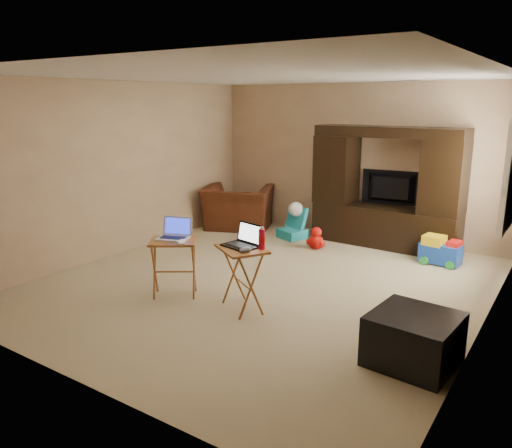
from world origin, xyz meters
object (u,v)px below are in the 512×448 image
Objects in this scene: push_toy at (441,250)px; mouse_right at (245,250)px; television at (390,188)px; tray_table_right at (242,279)px; plush_toy at (316,238)px; tray_table_left at (174,268)px; water_bottle at (262,239)px; recliner at (238,207)px; mouse_left at (181,242)px; child_rocker at (292,223)px; ottoman at (414,339)px; entertainment_center at (386,188)px; laptop_right at (240,236)px; laptop_left at (173,229)px.

push_toy is 3.85× the size of mouse_right.
tray_table_right is (-0.43, -3.45, -0.54)m from television.
plush_toy is 2.65m from tray_table_left.
water_bottle is (1.08, 0.19, 0.47)m from tray_table_left.
tray_table_right is at bearing 104.02° from recliner.
tray_table_left is 3.12× the size of water_bottle.
tray_table_left is 0.42m from mouse_left.
push_toy is at bearing 18.50° from child_rocker.
recliner is 3.54m from push_toy.
television is at bearing 43.00° from child_rocker.
tray_table_right reaches higher than ottoman.
child_rocker is at bearing 113.23° from water_bottle.
water_bottle is at bearing -47.14° from child_rocker.
child_rocker is 3.06m from mouse_left.
plush_toy is at bearing -133.55° from entertainment_center.
tray_table_left is (-2.78, 0.02, 0.11)m from ottoman.
recliner is at bearing 6.16° from television.
entertainment_center is 3.40m from mouse_right.
push_toy is 0.78× the size of tray_table_right.
mouse_left reaches higher than push_toy.
water_bottle reaches higher than push_toy.
television is 0.81× the size of recliner.
laptop_right is (-1.45, -2.77, 0.61)m from push_toy.
entertainment_center is at bearing 83.99° from television.
television reaches higher than recliner.
mouse_left is at bearing -42.67° from laptop_left.
ottoman is at bearing -0.21° from mouse_right.
tray_table_left is at bearing 63.81° from television.
laptop_right reaches higher than child_rocker.
television is 4.36× the size of water_bottle.
mouse_right is (-1.28, -2.91, 0.52)m from push_toy.
tray_table_right is (0.36, -2.48, 0.17)m from plush_toy.
ottoman is 2.63m from mouse_left.
laptop_left is (-0.55, -2.56, 0.61)m from plush_toy.
ottoman is at bearing -64.59° from entertainment_center.
tray_table_right is (-1.89, 0.13, 0.13)m from ottoman.
mouse_left is at bearing -133.68° from tray_table_right.
mouse_left is 0.63× the size of water_bottle.
recliner is 5.03m from ottoman.
tray_table_right is at bearing -27.47° from tray_table_left.
child_rocker is 3.69× the size of mouse_right.
mouse_left is (-2.10, -2.97, 0.49)m from push_toy.
child_rocker is 1.49× the size of laptop_left.
plush_toy is 1.80m from push_toy.
tray_table_left is at bearing 90.22° from recliner.
tray_table_left reaches higher than ottoman.
mouse_right is at bearing -20.38° from laptop_left.
tray_table_left is 1.84× the size of laptop_right.
push_toy is 3.74m from laptop_left.
plush_toy is at bearing 44.02° from tray_table_left.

